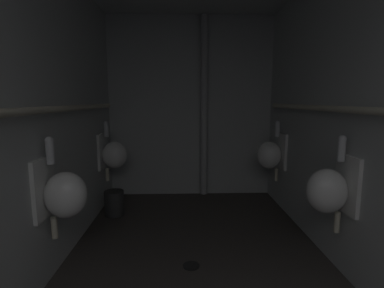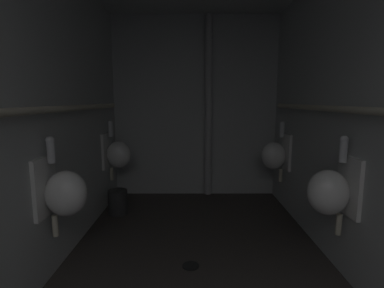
# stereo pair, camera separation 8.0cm
# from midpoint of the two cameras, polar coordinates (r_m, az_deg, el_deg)

# --- Properties ---
(floor) EXTENTS (2.39, 4.21, 0.08)m
(floor) POSITION_cam_midpoint_polar(r_m,az_deg,el_deg) (2.45, 2.17, -25.98)
(floor) COLOR #383330
(floor) RESTS_ON ground
(wall_left) EXTENTS (0.06, 4.21, 2.50)m
(wall_left) POSITION_cam_midpoint_polar(r_m,az_deg,el_deg) (2.29, -28.30, 5.00)
(wall_left) COLOR #B5B9B7
(wall_left) RESTS_ON ground
(wall_right) EXTENTS (0.06, 4.21, 2.50)m
(wall_right) POSITION_cam_midpoint_polar(r_m,az_deg,el_deg) (2.37, 31.86, 4.82)
(wall_right) COLOR #B5B9B7
(wall_right) RESTS_ON ground
(wall_back) EXTENTS (2.39, 0.06, 2.50)m
(wall_back) POSITION_cam_midpoint_polar(r_m,az_deg,el_deg) (4.09, 1.18, 7.19)
(wall_back) COLOR #B5B9B7
(wall_back) RESTS_ON ground
(urinal_left_mid) EXTENTS (0.32, 0.30, 0.76)m
(urinal_left_mid) POSITION_cam_midpoint_polar(r_m,az_deg,el_deg) (2.32, -23.20, -8.72)
(urinal_left_mid) COLOR white
(urinal_left_far) EXTENTS (0.32, 0.30, 0.76)m
(urinal_left_far) POSITION_cam_midpoint_polar(r_m,az_deg,el_deg) (3.73, -14.02, -1.87)
(urinal_left_far) COLOR white
(urinal_right_mid) EXTENTS (0.32, 0.30, 0.76)m
(urinal_right_mid) POSITION_cam_midpoint_polar(r_m,az_deg,el_deg) (2.41, 26.67, -8.31)
(urinal_right_mid) COLOR white
(urinal_right_far) EXTENTS (0.32, 0.30, 0.76)m
(urinal_right_far) POSITION_cam_midpoint_polar(r_m,az_deg,el_deg) (3.71, 16.77, -2.03)
(urinal_right_far) COLOR white
(supply_pipe_left) EXTENTS (0.06, 3.45, 0.06)m
(supply_pipe_left) POSITION_cam_midpoint_polar(r_m,az_deg,el_deg) (2.29, -25.81, 6.12)
(supply_pipe_left) COLOR beige
(supply_pipe_right) EXTENTS (0.06, 3.48, 0.06)m
(supply_pipe_right) POSITION_cam_midpoint_polar(r_m,az_deg,el_deg) (2.30, 30.40, 5.80)
(supply_pipe_right) COLOR beige
(standpipe_back_wall) EXTENTS (0.10, 0.10, 2.45)m
(standpipe_back_wall) POSITION_cam_midpoint_polar(r_m,az_deg,el_deg) (3.99, 3.87, 7.14)
(standpipe_back_wall) COLOR #B2B2B2
(standpipe_back_wall) RESTS_ON ground
(floor_drain) EXTENTS (0.14, 0.14, 0.01)m
(floor_drain) POSITION_cam_midpoint_polar(r_m,az_deg,el_deg) (2.58, 0.74, -22.91)
(floor_drain) COLOR black
(floor_drain) RESTS_ON ground
(waste_bin) EXTENTS (0.23, 0.23, 0.29)m
(waste_bin) POSITION_cam_midpoint_polar(r_m,az_deg,el_deg) (3.62, -13.82, -11.10)
(waste_bin) COLOR #2D2D2D
(waste_bin) RESTS_ON ground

